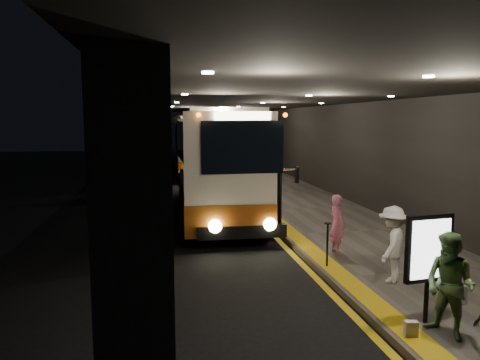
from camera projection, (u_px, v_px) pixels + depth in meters
ground at (205, 251)px, 13.29m from camera, size 90.00×90.00×0.00m
lane_line_white at (145, 217)px, 17.87m from camera, size 0.12×50.00×0.01m
kerb_stripe_yellow at (252, 213)px, 18.58m from camera, size 0.18×50.00×0.01m
sidewalk at (310, 210)px, 18.97m from camera, size 4.50×50.00×0.15m
tactile_strip at (264, 209)px, 18.64m from camera, size 0.50×50.00×0.01m
terminal_wall at (364, 137)px, 18.98m from camera, size 0.10×50.00×6.00m
support_columns at (152, 162)px, 16.67m from camera, size 0.80×24.80×4.40m
canopy at (256, 96)px, 18.01m from camera, size 9.00×50.00×0.40m
coach_main at (216, 165)px, 18.98m from camera, size 3.23×12.71×3.93m
coach_second at (192, 147)px, 32.34m from camera, size 2.58×11.97×3.76m
coach_third at (185, 140)px, 42.08m from camera, size 3.42×12.65×3.93m
passenger_boarding at (337, 224)px, 12.46m from camera, size 0.46×0.63×1.58m
passenger_waiting_green at (450, 285)px, 7.61m from camera, size 0.84×0.99×1.74m
passenger_waiting_white at (392, 244)px, 10.23m from camera, size 1.11×1.15×1.69m
bag_polka at (458, 295)px, 9.04m from camera, size 0.31×0.15×0.37m
bag_plain at (411, 329)px, 7.68m from camera, size 0.23×0.16×0.27m
info_sign at (429, 250)px, 8.06m from camera, size 0.92×0.23×1.94m
stanchion_post at (327, 245)px, 11.33m from camera, size 0.05×0.05×1.08m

